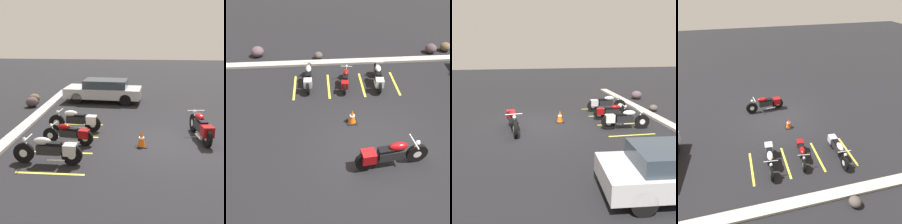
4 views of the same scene
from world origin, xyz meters
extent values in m
plane|color=black|center=(0.00, 0.00, 0.00)|extent=(60.00, 60.00, 0.00)
cylinder|color=black|center=(1.39, -0.83, 0.37)|extent=(0.75, 0.22, 0.74)
cylinder|color=silver|center=(1.39, -0.83, 0.37)|extent=(0.29, 0.17, 0.28)
cylinder|color=black|center=(-0.32, -1.04, 0.37)|extent=(0.75, 0.22, 0.74)
cylinder|color=silver|center=(-0.32, -1.04, 0.37)|extent=(0.29, 0.17, 0.28)
cube|color=black|center=(0.48, -0.94, 0.53)|extent=(0.88, 0.41, 0.33)
ellipsoid|color=maroon|center=(0.70, -0.91, 0.84)|extent=(0.65, 0.36, 0.27)
cube|color=black|center=(0.29, -0.96, 0.76)|extent=(0.52, 0.32, 0.09)
cube|color=maroon|center=(-0.26, -1.03, 0.57)|extent=(0.49, 0.45, 0.38)
cylinder|color=silver|center=(1.26, -0.85, 0.66)|extent=(0.30, 0.10, 0.59)
cylinder|color=silver|center=(1.20, -0.85, 0.95)|extent=(0.12, 0.69, 0.04)
sphere|color=silver|center=(1.34, -0.84, 0.86)|extent=(0.16, 0.16, 0.16)
cylinder|color=silver|center=(0.19, -0.82, 0.20)|extent=(0.62, 0.15, 0.08)
cylinder|color=black|center=(-2.18, 5.08, 0.33)|extent=(0.14, 0.67, 0.67)
cylinder|color=silver|center=(-2.18, 5.08, 0.33)|extent=(0.14, 0.26, 0.25)
cylinder|color=black|center=(-2.23, 3.52, 0.33)|extent=(0.14, 0.67, 0.67)
cylinder|color=silver|center=(-2.23, 3.52, 0.33)|extent=(0.14, 0.26, 0.25)
cube|color=black|center=(-2.20, 4.25, 0.48)|extent=(0.31, 0.78, 0.30)
ellipsoid|color=#B7B7BC|center=(-2.20, 4.45, 0.76)|extent=(0.28, 0.57, 0.24)
cube|color=black|center=(-2.21, 4.08, 0.69)|extent=(0.26, 0.45, 0.08)
cube|color=#B7B7BC|center=(-2.23, 3.57, 0.51)|extent=(0.38, 0.42, 0.34)
cylinder|color=silver|center=(-2.18, 4.96, 0.60)|extent=(0.07, 0.27, 0.54)
cylinder|color=silver|center=(-2.18, 4.90, 0.86)|extent=(0.63, 0.06, 0.04)
sphere|color=silver|center=(-2.18, 5.03, 0.78)|extent=(0.14, 0.14, 0.14)
cylinder|color=silver|center=(-2.35, 4.00, 0.18)|extent=(0.09, 0.56, 0.07)
cylinder|color=black|center=(-0.36, 4.71, 0.29)|extent=(0.20, 0.59, 0.58)
cylinder|color=silver|center=(-0.36, 4.71, 0.29)|extent=(0.14, 0.24, 0.22)
cylinder|color=black|center=(-0.57, 3.37, 0.29)|extent=(0.20, 0.59, 0.58)
cylinder|color=silver|center=(-0.57, 3.37, 0.29)|extent=(0.14, 0.24, 0.22)
cube|color=black|center=(-0.47, 4.00, 0.42)|extent=(0.35, 0.70, 0.26)
ellipsoid|color=maroon|center=(-0.45, 4.17, 0.66)|extent=(0.30, 0.52, 0.21)
cube|color=black|center=(-0.50, 3.85, 0.60)|extent=(0.27, 0.42, 0.07)
cube|color=maroon|center=(-0.57, 3.41, 0.45)|extent=(0.37, 0.40, 0.30)
cylinder|color=silver|center=(-0.38, 4.61, 0.52)|extent=(0.09, 0.24, 0.47)
cylinder|color=silver|center=(-0.38, 4.56, 0.75)|extent=(0.54, 0.12, 0.03)
sphere|color=silver|center=(-0.37, 4.67, 0.68)|extent=(0.12, 0.12, 0.12)
cylinder|color=silver|center=(-0.63, 3.80, 0.16)|extent=(0.14, 0.49, 0.06)
cylinder|color=black|center=(1.13, 4.86, 0.33)|extent=(0.18, 0.67, 0.66)
cylinder|color=silver|center=(1.13, 4.86, 0.33)|extent=(0.15, 0.26, 0.25)
cylinder|color=black|center=(1.00, 3.32, 0.33)|extent=(0.18, 0.67, 0.66)
cylinder|color=silver|center=(1.00, 3.32, 0.33)|extent=(0.15, 0.26, 0.25)
cube|color=black|center=(1.06, 4.04, 0.48)|extent=(0.34, 0.78, 0.30)
ellipsoid|color=white|center=(1.08, 4.24, 0.75)|extent=(0.31, 0.58, 0.24)
cube|color=black|center=(1.05, 3.87, 0.68)|extent=(0.28, 0.46, 0.08)
cube|color=white|center=(1.01, 3.37, 0.51)|extent=(0.39, 0.43, 0.34)
cylinder|color=silver|center=(1.12, 4.74, 0.59)|extent=(0.08, 0.27, 0.53)
cylinder|color=silver|center=(1.12, 4.68, 0.85)|extent=(0.62, 0.09, 0.04)
sphere|color=silver|center=(1.13, 4.81, 0.77)|extent=(0.14, 0.14, 0.14)
cylinder|color=silver|center=(0.90, 3.80, 0.18)|extent=(0.12, 0.55, 0.07)
cylinder|color=black|center=(5.67, 4.91, 0.32)|extent=(0.27, 0.66, 0.64)
cylinder|color=black|center=(7.25, 4.79, 0.32)|extent=(0.27, 0.66, 0.64)
cylinder|color=black|center=(5.46, 2.17, 0.32)|extent=(0.27, 0.66, 0.64)
cylinder|color=black|center=(7.03, 2.04, 0.32)|extent=(0.27, 0.66, 0.64)
cube|color=#B2B2B7|center=(6.35, 3.48, 0.56)|extent=(2.13, 4.43, 0.55)
cube|color=#2D3842|center=(6.34, 3.33, 1.06)|extent=(1.70, 2.52, 0.45)
cube|color=#A8A399|center=(0.00, 6.34, 0.06)|extent=(18.00, 0.50, 0.12)
ellipsoid|color=brown|center=(5.76, 7.35, 0.26)|extent=(0.86, 0.85, 0.51)
ellipsoid|color=#48393F|center=(4.82, 7.19, 0.27)|extent=(0.91, 0.91, 0.54)
cube|color=black|center=(-0.49, 1.33, 0.01)|extent=(0.40, 0.40, 0.03)
cone|color=#EA590F|center=(-0.49, 1.33, 0.30)|extent=(0.32, 0.32, 0.59)
cylinder|color=white|center=(-0.49, 1.33, 0.33)|extent=(0.20, 0.20, 0.06)
cube|color=gold|center=(-2.89, 4.06, 0.00)|extent=(0.10, 2.10, 0.00)
cube|color=gold|center=(-1.28, 4.06, 0.00)|extent=(0.10, 2.10, 0.00)
cube|color=gold|center=(0.33, 4.06, 0.00)|extent=(0.10, 2.10, 0.00)
cube|color=gold|center=(1.94, 4.06, 0.00)|extent=(0.10, 2.10, 0.00)
camera|label=1|loc=(-11.14, 1.51, 4.23)|focal=50.00mm
camera|label=2|loc=(-1.66, -6.54, 6.80)|focal=42.00mm
camera|label=3|loc=(11.80, -0.58, 3.74)|focal=42.00mm
camera|label=4|loc=(2.01, 11.46, 7.46)|focal=35.00mm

